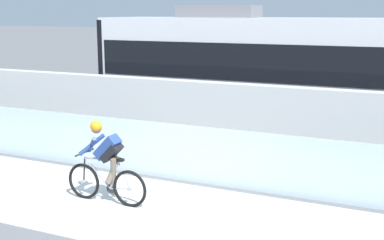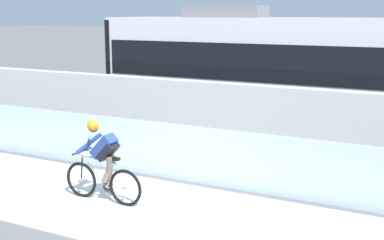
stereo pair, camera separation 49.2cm
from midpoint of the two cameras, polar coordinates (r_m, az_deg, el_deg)
name	(u,v)px [view 2 (the right image)]	position (r m, az deg, el deg)	size (l,w,h in m)	color
ground_plane	(132,207)	(9.89, -5.25, -9.58)	(200.00, 200.00, 0.00)	slate
bike_path_deck	(132,207)	(9.89, -5.25, -9.55)	(32.00, 3.20, 0.01)	silver
glass_parapet	(179,152)	(11.22, -0.21, -3.60)	(32.00, 0.05, 1.24)	silver
concrete_barrier_wall	(214,121)	(12.71, 3.54, -0.14)	(32.00, 0.36, 1.94)	silver
tram_rail_near	(249,138)	(15.18, 7.30, -1.98)	(32.00, 0.08, 0.01)	#595654
tram_rail_far	(266,128)	(16.50, 9.02, -0.91)	(32.00, 0.08, 0.01)	#595654
tram	(287,73)	(15.27, 11.37, 5.17)	(11.06, 2.54, 3.81)	silver
cyclist_on_bike	(102,163)	(9.99, -8.51, -4.71)	(1.77, 0.58, 1.61)	black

